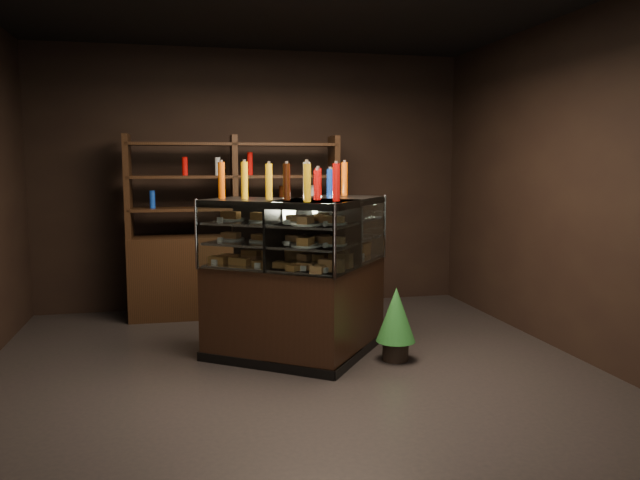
# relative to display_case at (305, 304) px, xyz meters

# --- Properties ---
(ground) EXTENTS (5.00, 5.00, 0.00)m
(ground) POSITION_rel_display_case_xyz_m (-0.18, -0.37, -0.47)
(ground) COLOR black
(ground) RESTS_ON ground
(room_shell) EXTENTS (5.02, 5.02, 3.01)m
(room_shell) POSITION_rel_display_case_xyz_m (-0.18, -0.37, 1.47)
(room_shell) COLOR black
(room_shell) RESTS_ON ground
(display_case) EXTENTS (1.80, 1.42, 1.40)m
(display_case) POSITION_rel_display_case_xyz_m (0.00, 0.00, 0.00)
(display_case) COLOR black
(display_case) RESTS_ON ground
(food_display) EXTENTS (1.42, 1.04, 0.43)m
(food_display) POSITION_rel_display_case_xyz_m (0.00, -0.00, 0.59)
(food_display) COLOR #CC8B49
(food_display) RESTS_ON display_case
(bottles_top) EXTENTS (1.24, 0.90, 0.30)m
(bottles_top) POSITION_rel_display_case_xyz_m (-0.00, 0.00, 1.06)
(bottles_top) COLOR black
(bottles_top) RESTS_ON display_case
(potted_conifer) EXTENTS (0.34, 0.34, 0.72)m
(potted_conifer) POSITION_rel_display_case_xyz_m (0.75, -0.27, -0.06)
(potted_conifer) COLOR black
(potted_conifer) RESTS_ON ground
(back_shelving) EXTENTS (2.31, 0.45, 2.00)m
(back_shelving) POSITION_rel_display_case_xyz_m (-0.45, 1.68, 0.14)
(back_shelving) COLOR black
(back_shelving) RESTS_ON ground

